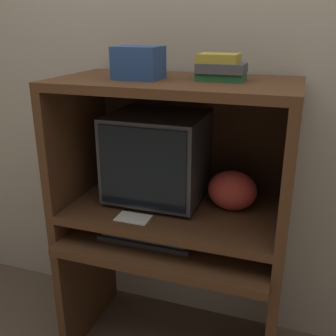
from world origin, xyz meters
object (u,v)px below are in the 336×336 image
keyboard (147,237)px  crt_monitor (157,156)px  mouse (205,245)px  storage_box (139,63)px  snack_bag (232,190)px  book_stack (221,67)px

keyboard → crt_monitor: bearing=94.8°
mouse → storage_box: bearing=167.5°
crt_monitor → mouse: crt_monitor is taller
keyboard → storage_box: 0.74m
mouse → keyboard: bearing=-177.0°
snack_bag → crt_monitor: bearing=-179.9°
crt_monitor → book_stack: bearing=-6.4°
book_stack → mouse: bearing=-93.7°
mouse → crt_monitor: bearing=149.2°
keyboard → mouse: (0.25, 0.01, 0.00)m
mouse → storage_box: size_ratio=0.34×
keyboard → snack_bag: 0.42m
keyboard → mouse: bearing=3.0°
storage_box → snack_bag: bearing=13.5°
crt_monitor → mouse: size_ratio=6.79×
keyboard → mouse: size_ratio=6.75×
mouse → snack_bag: (0.08, 0.16, 0.19)m
mouse → book_stack: book_stack is taller
snack_bag → book_stack: size_ratio=1.15×
crt_monitor → snack_bag: (0.35, 0.00, -0.12)m
book_stack → storage_box: size_ratio=1.03×
keyboard → storage_box: bearing=123.8°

